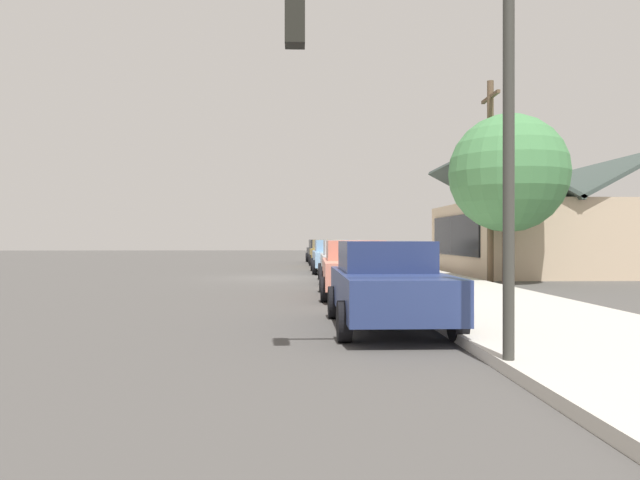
# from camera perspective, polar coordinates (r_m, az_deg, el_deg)

# --- Properties ---
(ground_plane) EXTENTS (120.00, 120.00, 0.00)m
(ground_plane) POSITION_cam_1_polar(r_m,az_deg,el_deg) (24.71, -4.63, -3.69)
(ground_plane) COLOR #4C4947
(sidewalk_curb) EXTENTS (60.00, 4.20, 0.16)m
(sidewalk_curb) POSITION_cam_1_polar(r_m,az_deg,el_deg) (25.10, 8.27, -3.45)
(sidewalk_curb) COLOR beige
(sidewalk_curb) RESTS_ON ground
(car_charcoal) EXTENTS (4.61, 2.21, 1.59)m
(car_charcoal) POSITION_cam_1_polar(r_m,az_deg,el_deg) (40.58, 0.18, -1.06)
(car_charcoal) COLOR #2D3035
(car_charcoal) RESTS_ON ground
(car_mustard) EXTENTS (4.98, 2.23, 1.59)m
(car_mustard) POSITION_cam_1_polar(r_m,az_deg,el_deg) (34.62, 0.79, -1.25)
(car_mustard) COLOR gold
(car_mustard) RESTS_ON ground
(car_skyblue) EXTENTS (4.89, 1.98, 1.59)m
(car_skyblue) POSITION_cam_1_polar(r_m,az_deg,el_deg) (28.68, 1.13, -1.53)
(car_skyblue) COLOR #8CB7E0
(car_skyblue) RESTS_ON ground
(car_silver) EXTENTS (4.68, 2.02, 1.59)m
(car_silver) POSITION_cam_1_polar(r_m,az_deg,el_deg) (22.50, 2.37, -1.98)
(car_silver) COLOR silver
(car_silver) RESTS_ON ground
(car_coral) EXTENTS (4.68, 2.12, 1.59)m
(car_coral) POSITION_cam_1_polar(r_m,az_deg,el_deg) (16.80, 3.44, -2.69)
(car_coral) COLOR #EA8C75
(car_coral) RESTS_ON ground
(car_navy) EXTENTS (4.52, 2.04, 1.59)m
(car_navy) POSITION_cam_1_polar(r_m,az_deg,el_deg) (10.93, 6.49, -4.19)
(car_navy) COLOR navy
(car_navy) RESTS_ON ground
(storefront_building) EXTENTS (10.05, 7.54, 5.32)m
(storefront_building) POSITION_cam_1_polar(r_m,az_deg,el_deg) (29.20, 19.79, 0.40)
(storefront_building) COLOR #CCB293
(storefront_building) RESTS_ON ground
(shade_tree) EXTENTS (4.24, 4.24, 6.12)m
(shade_tree) POSITION_cam_1_polar(r_m,az_deg,el_deg) (22.30, 17.77, 6.13)
(shade_tree) COLOR brown
(shade_tree) RESTS_ON ground
(traffic_light_main) EXTENTS (0.37, 2.79, 5.20)m
(traffic_light_main) POSITION_cam_1_polar(r_m,az_deg,el_deg) (7.46, 9.86, 14.52)
(traffic_light_main) COLOR #383833
(traffic_light_main) RESTS_ON ground
(utility_pole_wooden) EXTENTS (1.80, 0.24, 7.50)m
(utility_pole_wooden) POSITION_cam_1_polar(r_m,az_deg,el_deg) (22.83, 16.17, 5.87)
(utility_pole_wooden) COLOR brown
(utility_pole_wooden) RESTS_ON ground
(fire_hydrant_red) EXTENTS (0.22, 0.22, 0.71)m
(fire_hydrant_red) POSITION_cam_1_polar(r_m,az_deg,el_deg) (30.12, 3.80, -2.06)
(fire_hydrant_red) COLOR red
(fire_hydrant_red) RESTS_ON sidewalk_curb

